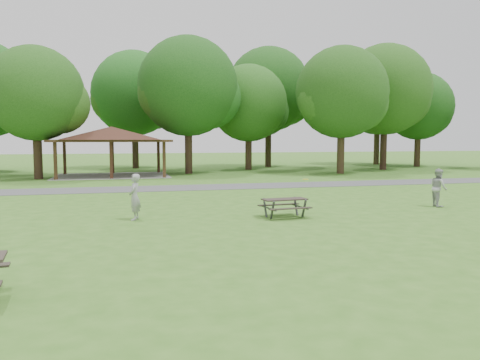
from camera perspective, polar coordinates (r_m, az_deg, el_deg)
The scene contains 16 objects.
ground at distance 13.57m, azimuth 0.05°, elevation -7.03°, with size 160.00×160.00×0.00m, color #396C1E.
asphalt_path at distance 27.20m, azimuth -7.23°, elevation -0.95°, with size 120.00×3.20×0.02m, color #4A4A4C.
pavilion at distance 36.87m, azimuth -15.40°, elevation 5.23°, with size 8.60×7.01×3.76m.
tree_row_d at distance 35.95m, azimuth -23.52°, elevation 9.32°, with size 6.93×6.60×9.27m.
tree_row_e at distance 38.46m, azimuth -6.21°, elevation 10.92°, with size 8.40×8.00×11.02m.
tree_row_f at distance 43.02m, azimuth 1.16°, elevation 9.06°, with size 7.35×7.00×9.55m.
tree_row_g at distance 39.12m, azimuth 12.40°, elevation 10.06°, with size 7.77×7.40×10.25m.
tree_row_h at distance 45.13m, azimuth 17.34°, elevation 10.16°, with size 8.61×8.20×11.37m.
tree_row_i at distance 51.23m, azimuth 21.01°, elevation 8.17°, with size 7.14×6.80×9.52m.
tree_deep_b at distance 46.08m, azimuth -12.64°, elevation 9.98°, with size 8.40×8.00×11.13m.
tree_deep_c at distance 47.35m, azimuth 3.60°, elevation 10.64°, with size 8.82×8.40×11.90m.
tree_deep_d at distance 54.01m, azimuth 16.52°, elevation 9.30°, with size 8.40×8.00×11.27m.
picnic_table_middle at distance 17.01m, azimuth 5.45°, elevation -2.82°, with size 1.72×1.43×0.70m.
frisbee_in_flight at distance 18.11m, azimuth 8.00°, elevation 0.09°, with size 0.29×0.29×0.02m.
frisbee_thrower at distance 16.72m, azimuth -12.72°, elevation -2.04°, with size 0.59×0.39×1.62m, color #97979A.
frisbee_catcher at distance 21.24m, azimuth 23.04°, elevation -0.86°, with size 0.77×0.60×1.59m, color #AAAAAC.
Camera 1 is at (-3.26, -12.86, 2.84)m, focal length 35.00 mm.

